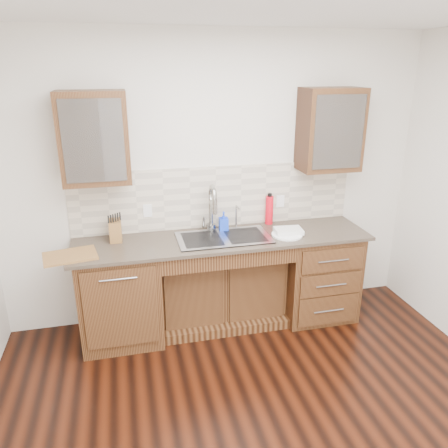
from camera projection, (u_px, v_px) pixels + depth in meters
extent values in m
cube|color=black|center=(271.00, 442.00, 3.00)|extent=(4.00, 3.50, 0.10)
cube|color=silver|center=(214.00, 181.00, 4.16)|extent=(4.00, 0.10, 2.70)
cube|color=#593014|center=(121.00, 294.00, 3.94)|extent=(0.70, 0.62, 0.88)
cube|color=#593014|center=(221.00, 287.00, 4.26)|extent=(1.20, 0.44, 0.70)
cube|color=#593014|center=(316.00, 272.00, 4.35)|extent=(0.70, 0.62, 0.88)
cube|color=#84705B|center=(223.00, 239.00, 3.98)|extent=(2.70, 0.65, 0.03)
cube|color=beige|center=(216.00, 197.00, 4.16)|extent=(2.70, 0.02, 0.59)
cube|color=#9E9EA5|center=(224.00, 247.00, 3.99)|extent=(0.84, 0.46, 0.19)
cylinder|color=#999993|center=(211.00, 210.00, 4.08)|extent=(0.04, 0.04, 0.40)
cylinder|color=#999993|center=(236.00, 216.00, 4.17)|extent=(0.02, 0.02, 0.24)
cube|color=#593014|center=(94.00, 138.00, 3.57)|extent=(0.55, 0.34, 0.75)
cube|color=#593014|center=(330.00, 130.00, 4.03)|extent=(0.55, 0.34, 0.75)
cube|color=white|center=(148.00, 211.00, 4.03)|extent=(0.08, 0.01, 0.12)
cube|color=white|center=(280.00, 201.00, 4.32)|extent=(0.08, 0.01, 0.12)
imported|color=blue|center=(224.00, 221.00, 4.11)|extent=(0.09, 0.09, 0.19)
cylinder|color=red|center=(269.00, 210.00, 4.27)|extent=(0.09, 0.09, 0.28)
cylinder|color=white|center=(287.00, 235.00, 4.01)|extent=(0.32, 0.32, 0.02)
cube|color=white|center=(288.00, 231.00, 4.04)|extent=(0.27, 0.20, 0.04)
cube|color=brown|center=(116.00, 230.00, 3.88)|extent=(0.11, 0.17, 0.19)
cube|color=brown|center=(70.00, 256.00, 3.57)|extent=(0.47, 0.36, 0.02)
imported|color=white|center=(75.00, 145.00, 3.56)|extent=(0.14, 0.14, 0.09)
imported|color=silver|center=(102.00, 144.00, 3.60)|extent=(0.12, 0.12, 0.09)
imported|color=white|center=(319.00, 136.00, 4.02)|extent=(0.13, 0.13, 0.09)
imported|color=white|center=(340.00, 135.00, 4.07)|extent=(0.14, 0.14, 0.10)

